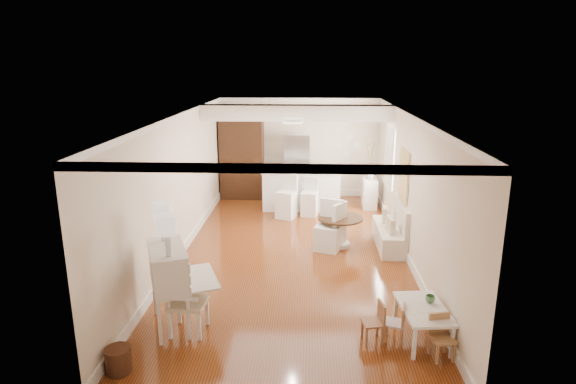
# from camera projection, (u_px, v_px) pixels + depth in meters

# --- Properties ---
(room) EXTENTS (9.00, 9.04, 2.82)m
(room) POSITION_uv_depth(u_px,v_px,m) (296.00, 155.00, 9.55)
(room) COLOR brown
(room) RESTS_ON ground
(secretary_bureau) EXTENTS (1.27, 1.28, 1.24)m
(secretary_bureau) POSITION_uv_depth(u_px,v_px,m) (169.00, 288.00, 6.92)
(secretary_bureau) COLOR silver
(secretary_bureau) RESTS_ON ground
(gustavian_armchair) EXTENTS (0.57, 0.57, 0.94)m
(gustavian_armchair) POSITION_uv_depth(u_px,v_px,m) (188.00, 302.00, 6.83)
(gustavian_armchair) COLOR white
(gustavian_armchair) RESTS_ON ground
(wicker_basket) EXTENTS (0.43, 0.43, 0.33)m
(wicker_basket) POSITION_uv_depth(u_px,v_px,m) (118.00, 360.00, 6.00)
(wicker_basket) COLOR #482716
(wicker_basket) RESTS_ON ground
(kids_table) EXTENTS (0.70, 1.05, 0.50)m
(kids_table) POSITION_uv_depth(u_px,v_px,m) (422.00, 324.00, 6.67)
(kids_table) COLOR white
(kids_table) RESTS_ON ground
(kids_chair_a) EXTENTS (0.33, 0.33, 0.58)m
(kids_chair_a) POSITION_uv_depth(u_px,v_px,m) (373.00, 322.00, 6.64)
(kids_chair_a) COLOR #956444
(kids_chair_a) RESTS_ON ground
(kids_chair_b) EXTENTS (0.33, 0.33, 0.55)m
(kids_chair_b) POSITION_uv_depth(u_px,v_px,m) (394.00, 322.00, 6.66)
(kids_chair_b) COLOR tan
(kids_chair_b) RESTS_ON ground
(kids_chair_c) EXTENTS (0.35, 0.35, 0.61)m
(kids_chair_c) POSITION_uv_depth(u_px,v_px,m) (442.00, 338.00, 6.24)
(kids_chair_c) COLOR tan
(kids_chair_c) RESTS_ON ground
(banquette) EXTENTS (0.52, 1.60, 0.98)m
(banquette) POSITION_uv_depth(u_px,v_px,m) (390.00, 224.00, 10.02)
(banquette) COLOR silver
(banquette) RESTS_ON ground
(dining_table) EXTENTS (1.17, 1.17, 0.64)m
(dining_table) POSITION_uv_depth(u_px,v_px,m) (340.00, 232.00, 10.08)
(dining_table) COLOR #462916
(dining_table) RESTS_ON ground
(slip_chair_near) EXTENTS (0.63, 0.64, 1.03)m
(slip_chair_near) POSITION_uv_depth(u_px,v_px,m) (328.00, 226.00, 9.86)
(slip_chair_near) COLOR white
(slip_chair_near) RESTS_ON ground
(slip_chair_far) EXTENTS (0.66, 0.66, 0.98)m
(slip_chair_far) POSITION_uv_depth(u_px,v_px,m) (331.00, 224.00, 10.04)
(slip_chair_far) COLOR white
(slip_chair_far) RESTS_ON ground
(breakfast_counter) EXTENTS (2.05, 0.65, 1.03)m
(breakfast_counter) POSITION_uv_depth(u_px,v_px,m) (301.00, 190.00, 12.61)
(breakfast_counter) COLOR white
(breakfast_counter) RESTS_ON ground
(bar_stool_left) EXTENTS (0.56, 0.56, 1.09)m
(bar_stool_left) POSITION_uv_depth(u_px,v_px,m) (286.00, 197.00, 11.89)
(bar_stool_left) COLOR white
(bar_stool_left) RESTS_ON ground
(bar_stool_right) EXTENTS (0.45, 0.45, 0.97)m
(bar_stool_right) POSITION_uv_depth(u_px,v_px,m) (310.00, 197.00, 12.08)
(bar_stool_right) COLOR white
(bar_stool_right) RESTS_ON ground
(pantry_cabinet) EXTENTS (1.20, 0.60, 2.30)m
(pantry_cabinet) POSITION_uv_depth(u_px,v_px,m) (242.00, 158.00, 13.56)
(pantry_cabinet) COLOR #381E11
(pantry_cabinet) RESTS_ON ground
(fridge) EXTENTS (0.75, 0.65, 1.80)m
(fridge) POSITION_uv_depth(u_px,v_px,m) (309.00, 167.00, 13.51)
(fridge) COLOR silver
(fridge) RESTS_ON ground
(sideboard) EXTENTS (0.37, 0.81, 0.76)m
(sideboard) POSITION_uv_depth(u_px,v_px,m) (369.00, 193.00, 12.86)
(sideboard) COLOR silver
(sideboard) RESTS_ON ground
(pencil_cup) EXTENTS (0.14, 0.14, 0.10)m
(pencil_cup) POSITION_uv_depth(u_px,v_px,m) (430.00, 299.00, 6.73)
(pencil_cup) COLOR #538E5B
(pencil_cup) RESTS_ON kids_table
(branch_vase) EXTENTS (0.21, 0.21, 0.21)m
(branch_vase) POSITION_uv_depth(u_px,v_px,m) (371.00, 175.00, 12.74)
(branch_vase) COLOR silver
(branch_vase) RESTS_ON sideboard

